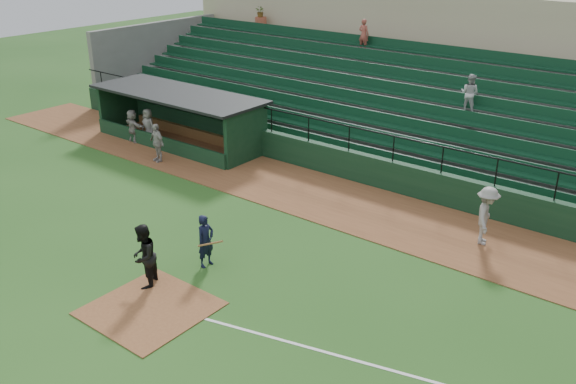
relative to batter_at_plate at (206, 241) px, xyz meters
The scene contains 11 objects.
ground 1.87m from the batter_at_plate, 73.95° to the right, with size 90.00×90.00×0.00m, color #24511A.
warning_track 6.45m from the batter_at_plate, 85.84° to the left, with size 40.00×4.00×0.03m, color brown.
home_plate_dirt 2.78m from the batter_at_plate, 79.93° to the right, with size 3.00×3.00×0.03m, color brown.
stadium_structure 14.92m from the batter_at_plate, 88.22° to the left, with size 38.00×13.08×6.40m.
dugout 12.23m from the batter_at_plate, 139.45° to the left, with size 8.90×3.20×2.42m.
batter_at_plate is the anchor object (origin of this frame).
umpire 1.98m from the batter_at_plate, 105.63° to the right, with size 0.93×0.72×1.91m, color black.
runner 8.88m from the batter_at_plate, 47.22° to the left, with size 1.25×0.72×1.94m, color gray.
dugout_player_a 9.57m from the batter_at_plate, 147.73° to the left, with size 0.99×0.41×1.68m, color #ABA5A0.
dugout_player_b 12.33m from the batter_at_plate, 147.65° to the left, with size 0.79×0.51×1.61m, color gray.
dugout_player_c 12.60m from the batter_at_plate, 150.82° to the left, with size 1.46×0.46×1.57m, color #A09A96.
Camera 1 is at (11.66, -9.82, 9.49)m, focal length 38.84 mm.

